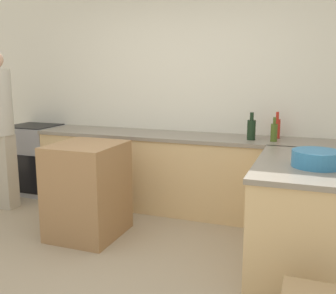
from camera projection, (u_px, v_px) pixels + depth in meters
name	position (u px, v px, depth m)	size (l,w,h in m)	color
ground_plane	(107.00, 279.00, 3.08)	(14.00, 14.00, 0.00)	tan
wall_back	(188.00, 93.00, 4.71)	(8.00, 0.06, 2.70)	silver
counter_back	(178.00, 172.00, 4.57)	(3.42, 0.64, 0.89)	#D6B27A
counter_peninsula	(298.00, 215.00, 3.21)	(0.69, 1.35, 0.89)	#D6B27A
range_oven	(35.00, 159.00, 5.27)	(0.64, 0.60, 0.90)	#99999E
island_table	(88.00, 190.00, 3.85)	(0.63, 0.70, 0.92)	#997047
mixing_bowl	(317.00, 159.00, 2.95)	(0.37, 0.37, 0.13)	teal
olive_oil_bottle	(274.00, 132.00, 4.03)	(0.07, 0.07, 0.25)	#475B1E
wine_bottle_dark	(251.00, 129.00, 4.13)	(0.09, 0.09, 0.29)	black
hot_sauce_bottle	(277.00, 128.00, 4.23)	(0.07, 0.07, 0.28)	red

